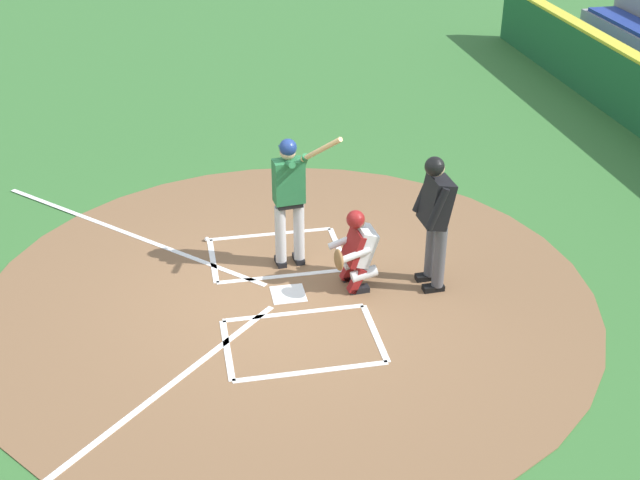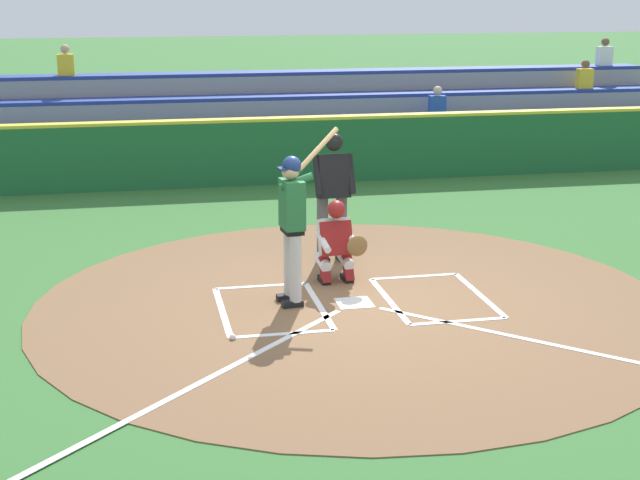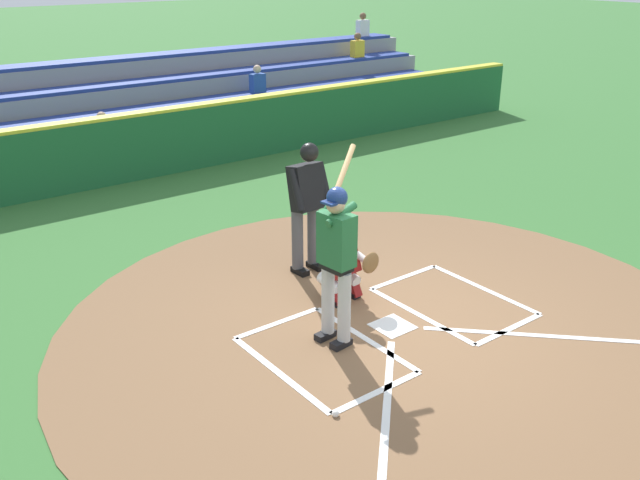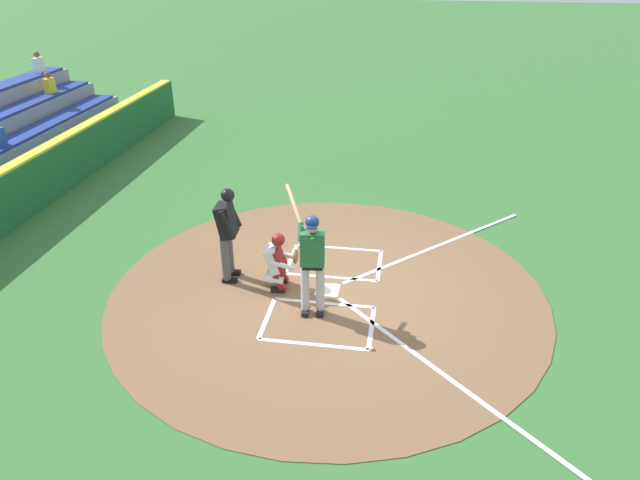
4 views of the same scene
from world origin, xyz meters
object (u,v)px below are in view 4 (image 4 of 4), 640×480
at_px(catcher, 278,260).
at_px(baseball, 371,348).
at_px(batter, 312,258).
at_px(plate_umpire, 227,228).

xyz_separation_m(catcher, baseball, (1.60, 1.85, -0.55)).
bearing_deg(batter, catcher, -133.87).
height_order(batter, catcher, batter).
height_order(batter, baseball, batter).
bearing_deg(catcher, batter, 46.13).
relative_size(plate_umpire, baseball, 25.20).
bearing_deg(plate_umpire, batter, 63.09).
distance_m(catcher, baseball, 2.51).
xyz_separation_m(batter, catcher, (-0.72, -0.75, -0.51)).
xyz_separation_m(catcher, plate_umpire, (-0.16, -0.98, 0.49)).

